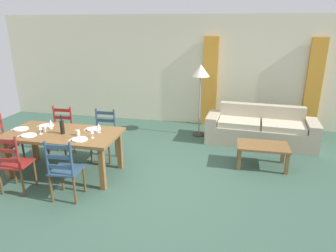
% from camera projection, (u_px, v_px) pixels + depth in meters
% --- Properties ---
extents(ground_plane, '(9.60, 9.60, 0.02)m').
position_uv_depth(ground_plane, '(146.00, 180.00, 5.08)').
color(ground_plane, '#385748').
extents(wall_far, '(9.60, 0.16, 2.70)m').
position_uv_depth(wall_far, '(180.00, 70.00, 7.70)').
color(wall_far, beige).
rests_on(wall_far, ground_plane).
extents(curtain_panel_left, '(0.35, 0.08, 2.20)m').
position_uv_depth(curtain_panel_left, '(210.00, 82.00, 7.50)').
color(curtain_panel_left, orange).
rests_on(curtain_panel_left, ground_plane).
extents(curtain_panel_right, '(0.35, 0.08, 2.20)m').
position_uv_depth(curtain_panel_right, '(314.00, 86.00, 7.03)').
color(curtain_panel_right, orange).
rests_on(curtain_panel_right, ground_plane).
extents(dining_table, '(1.90, 0.96, 0.75)m').
position_uv_depth(dining_table, '(63.00, 137.00, 5.09)').
color(dining_table, brown).
rests_on(dining_table, ground_plane).
extents(dining_chair_near_left, '(0.45, 0.43, 0.96)m').
position_uv_depth(dining_chair_near_left, '(13.00, 163.00, 4.56)').
color(dining_chair_near_left, maroon).
rests_on(dining_chair_near_left, ground_plane).
extents(dining_chair_near_right, '(0.45, 0.43, 0.96)m').
position_uv_depth(dining_chair_near_right, '(65.00, 170.00, 4.36)').
color(dining_chair_near_right, navy).
rests_on(dining_chair_near_right, ground_plane).
extents(dining_chair_far_left, '(0.43, 0.41, 0.96)m').
position_uv_depth(dining_chair_far_left, '(61.00, 132.00, 5.91)').
color(dining_chair_far_left, maroon).
rests_on(dining_chair_far_left, ground_plane).
extents(dining_chair_far_right, '(0.43, 0.41, 0.96)m').
position_uv_depth(dining_chair_far_right, '(104.00, 135.00, 5.73)').
color(dining_chair_far_right, '#30455C').
rests_on(dining_chair_far_right, ground_plane).
extents(dining_chair_head_west, '(0.43, 0.45, 0.96)m').
position_uv_depth(dining_chair_head_west, '(4.00, 143.00, 5.36)').
color(dining_chair_head_west, maroon).
rests_on(dining_chair_head_west, ground_plane).
extents(dinner_plate_near_left, '(0.24, 0.24, 0.02)m').
position_uv_depth(dinner_plate_near_left, '(29.00, 135.00, 4.91)').
color(dinner_plate_near_left, white).
rests_on(dinner_plate_near_left, dining_table).
extents(fork_near_left, '(0.03, 0.17, 0.01)m').
position_uv_depth(fork_near_left, '(21.00, 135.00, 4.94)').
color(fork_near_left, silver).
rests_on(fork_near_left, dining_table).
extents(dinner_plate_near_right, '(0.24, 0.24, 0.02)m').
position_uv_depth(dinner_plate_near_right, '(80.00, 139.00, 4.74)').
color(dinner_plate_near_right, white).
rests_on(dinner_plate_near_right, dining_table).
extents(fork_near_right, '(0.03, 0.17, 0.01)m').
position_uv_depth(fork_near_right, '(71.00, 139.00, 4.77)').
color(fork_near_right, silver).
rests_on(fork_near_right, dining_table).
extents(dinner_plate_far_left, '(0.24, 0.24, 0.02)m').
position_uv_depth(dinner_plate_far_left, '(47.00, 126.00, 5.38)').
color(dinner_plate_far_left, white).
rests_on(dinner_plate_far_left, dining_table).
extents(fork_far_left, '(0.02, 0.17, 0.01)m').
position_uv_depth(fork_far_left, '(39.00, 125.00, 5.41)').
color(fork_far_left, silver).
rests_on(fork_far_left, dining_table).
extents(dinner_plate_far_right, '(0.24, 0.24, 0.02)m').
position_uv_depth(dinner_plate_far_right, '(94.00, 129.00, 5.20)').
color(dinner_plate_far_right, white).
rests_on(dinner_plate_far_right, dining_table).
extents(fork_far_right, '(0.02, 0.17, 0.01)m').
position_uv_depth(fork_far_right, '(86.00, 129.00, 5.23)').
color(fork_far_right, silver).
rests_on(fork_far_right, dining_table).
extents(dinner_plate_head_west, '(0.24, 0.24, 0.02)m').
position_uv_depth(dinner_plate_head_west, '(21.00, 129.00, 5.21)').
color(dinner_plate_head_west, white).
rests_on(dinner_plate_head_west, dining_table).
extents(fork_head_west, '(0.03, 0.17, 0.01)m').
position_uv_depth(fork_head_west, '(14.00, 129.00, 5.24)').
color(fork_head_west, silver).
rests_on(fork_head_west, dining_table).
extents(wine_bottle, '(0.07, 0.07, 0.32)m').
position_uv_depth(wine_bottle, '(62.00, 127.00, 4.97)').
color(wine_bottle, black).
rests_on(wine_bottle, dining_table).
extents(wine_glass_near_left, '(0.06, 0.06, 0.16)m').
position_uv_depth(wine_glass_near_left, '(40.00, 128.00, 4.95)').
color(wine_glass_near_left, white).
rests_on(wine_glass_near_left, dining_table).
extents(wine_glass_near_right, '(0.06, 0.06, 0.16)m').
position_uv_depth(wine_glass_near_right, '(92.00, 131.00, 4.79)').
color(wine_glass_near_right, white).
rests_on(wine_glass_near_right, dining_table).
extents(wine_glass_far_left, '(0.06, 0.06, 0.16)m').
position_uv_depth(wine_glass_far_left, '(51.00, 122.00, 5.22)').
color(wine_glass_far_left, white).
rests_on(wine_glass_far_left, dining_table).
extents(wine_glass_far_right, '(0.06, 0.06, 0.16)m').
position_uv_depth(wine_glass_far_right, '(99.00, 126.00, 5.03)').
color(wine_glass_far_right, white).
rests_on(wine_glass_far_right, dining_table).
extents(coffee_cup_primary, '(0.07, 0.07, 0.09)m').
position_uv_depth(coffee_cup_primary, '(78.00, 133.00, 4.92)').
color(coffee_cup_primary, beige).
rests_on(coffee_cup_primary, dining_table).
extents(coffee_cup_secondary, '(0.07, 0.07, 0.09)m').
position_uv_depth(coffee_cup_secondary, '(45.00, 129.00, 5.10)').
color(coffee_cup_secondary, beige).
rests_on(coffee_cup_secondary, dining_table).
extents(couch, '(2.33, 0.96, 0.80)m').
position_uv_depth(couch, '(260.00, 130.00, 6.57)').
color(couch, '#BBAF94').
rests_on(couch, ground_plane).
extents(coffee_table, '(0.90, 0.56, 0.42)m').
position_uv_depth(coffee_table, '(263.00, 148.00, 5.43)').
color(coffee_table, brown).
rests_on(coffee_table, ground_plane).
extents(standing_lamp, '(0.40, 0.40, 1.64)m').
position_uv_depth(standing_lamp, '(201.00, 75.00, 6.65)').
color(standing_lamp, '#332D28').
rests_on(standing_lamp, ground_plane).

